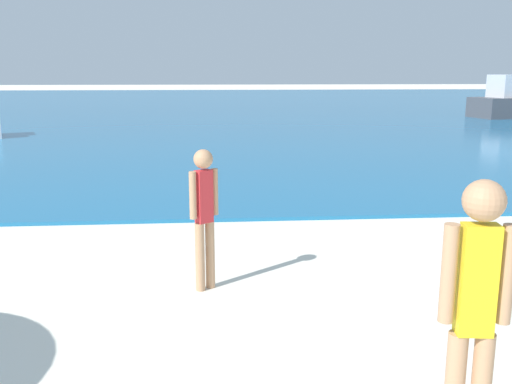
{
  "coord_description": "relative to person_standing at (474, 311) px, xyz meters",
  "views": [
    {
      "loc": [
        -0.07,
        2.66,
        2.25
      ],
      "look_at": [
        0.41,
        8.62,
        0.96
      ],
      "focal_mm": 39.45,
      "sensor_mm": 36.0,
      "label": 1
    }
  ],
  "objects": [
    {
      "name": "water",
      "position": [
        -1.35,
        35.51,
        -0.94
      ],
      "size": [
        160.0,
        60.0,
        0.06
      ],
      "primitive_type": "cube",
      "color": "#1E6B9E",
      "rests_on": "ground"
    },
    {
      "name": "person_standing",
      "position": [
        0.0,
        0.0,
        0.0
      ],
      "size": [
        0.39,
        0.23,
        1.7
      ],
      "rotation": [
        0.0,
        0.0,
        3.02
      ],
      "color": "tan",
      "rests_on": "ground"
    },
    {
      "name": "person_distant",
      "position": [
        -1.51,
        2.85,
        -0.12
      ],
      "size": [
        0.29,
        0.23,
        1.48
      ],
      "rotation": [
        0.0,
        0.0,
        3.77
      ],
      "color": "tan",
      "rests_on": "ground"
    }
  ]
}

